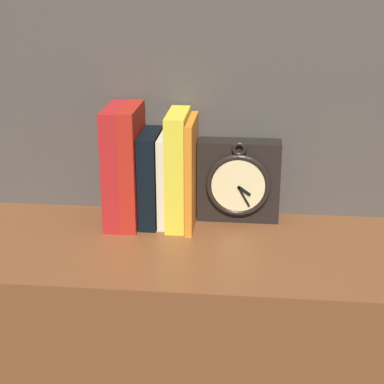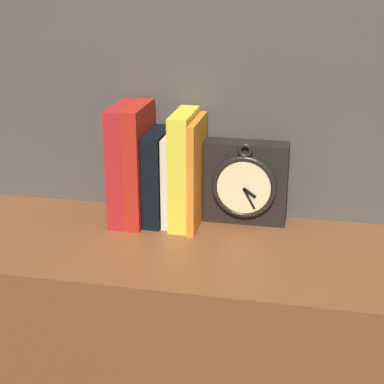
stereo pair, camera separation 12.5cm
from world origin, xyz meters
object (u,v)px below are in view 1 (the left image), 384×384
object	(u,v)px
book_slot1_red	(132,166)
book_slot5_orange	(192,173)
clock	(239,181)
book_slot4_yellow	(178,169)
book_slot2_black	(151,178)
book_slot0_red	(116,166)
book_slot3_cream	(164,179)

from	to	relation	value
book_slot1_red	book_slot5_orange	distance (m)	0.13
clock	book_slot4_yellow	bearing A→B (deg)	-164.59
book_slot5_orange	clock	bearing A→B (deg)	22.07
book_slot1_red	book_slot2_black	xyz separation A→B (m)	(0.04, 0.01, -0.03)
book_slot2_black	book_slot0_red	bearing A→B (deg)	-173.20
book_slot0_red	book_slot3_cream	xyz separation A→B (m)	(0.10, 0.01, -0.03)
book_slot1_red	book_slot5_orange	bearing A→B (deg)	-0.25
book_slot0_red	book_slot4_yellow	xyz separation A→B (m)	(0.13, 0.00, -0.00)
book_slot1_red	book_slot2_black	distance (m)	0.05
book_slot0_red	book_slot4_yellow	distance (m)	0.13
book_slot1_red	book_slot4_yellow	xyz separation A→B (m)	(0.10, 0.00, -0.01)
book_slot3_cream	book_slot2_black	bearing A→B (deg)	-172.54
book_slot4_yellow	book_slot3_cream	bearing A→B (deg)	165.27
book_slot1_red	clock	bearing A→B (deg)	9.93
clock	book_slot4_yellow	distance (m)	0.14
book_slot0_red	book_slot2_black	xyz separation A→B (m)	(0.07, 0.01, -0.03)
book_slot4_yellow	book_slot5_orange	distance (m)	0.03
clock	book_slot3_cream	bearing A→B (deg)	-170.26
book_slot1_red	book_slot5_orange	size ratio (longest dim) A/B	1.10
book_slot0_red	book_slot1_red	bearing A→B (deg)	0.45
book_slot2_black	book_slot5_orange	world-z (taller)	book_slot5_orange
book_slot2_black	book_slot3_cream	bearing A→B (deg)	7.46
clock	book_slot5_orange	size ratio (longest dim) A/B	0.79
book_slot1_red	book_slot0_red	bearing A→B (deg)	-179.55
clock	book_slot4_yellow	xyz separation A→B (m)	(-0.13, -0.04, 0.03)
book_slot4_yellow	book_slot5_orange	world-z (taller)	book_slot4_yellow
book_slot3_cream	book_slot4_yellow	xyz separation A→B (m)	(0.03, -0.01, 0.03)
book_slot2_black	book_slot4_yellow	size ratio (longest dim) A/B	0.82
book_slot1_red	book_slot3_cream	world-z (taller)	book_slot1_red
book_slot2_black	book_slot4_yellow	world-z (taller)	book_slot4_yellow
book_slot4_yellow	book_slot5_orange	size ratio (longest dim) A/B	1.05
clock	book_slot5_orange	distance (m)	0.11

